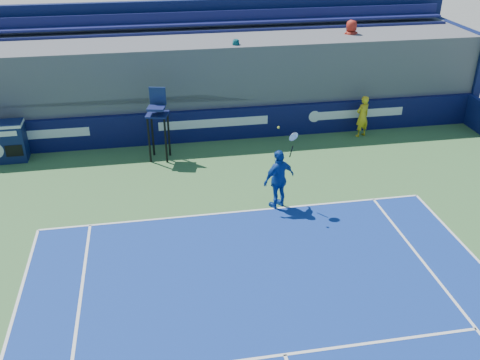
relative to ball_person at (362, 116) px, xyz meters
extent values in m
imported|color=yellow|center=(0.00, 0.00, 0.00)|extent=(0.67, 0.55, 1.57)
cube|color=white|center=(-5.50, -4.63, -0.78)|extent=(10.97, 0.07, 0.00)
cube|color=white|center=(-5.50, -10.11, -0.78)|extent=(8.23, 0.07, 0.00)
cube|color=#0B0E41|center=(-5.50, 0.59, -0.20)|extent=(20.40, 0.20, 1.20)
cube|color=white|center=(-11.50, 0.48, -0.08)|extent=(3.20, 0.01, 0.32)
cube|color=white|center=(-5.50, 0.48, -0.08)|extent=(4.00, 0.01, 0.32)
cube|color=white|center=(0.00, 0.48, -0.08)|extent=(3.60, 0.01, 0.32)
cylinder|color=white|center=(-1.70, 0.48, -0.08)|extent=(0.44, 0.01, 0.44)
cube|color=#0E1A47|center=(-12.62, 0.08, -0.10)|extent=(1.31, 0.72, 1.40)
cube|color=white|center=(-12.62, 0.08, 0.53)|extent=(1.33, 0.74, 0.10)
cube|color=black|center=(-12.32, -0.27, -0.30)|extent=(0.55, 0.03, 0.40)
cube|color=silver|center=(-12.62, -0.28, 0.32)|extent=(1.00, 0.02, 0.18)
cylinder|color=black|center=(-7.85, -0.89, 0.00)|extent=(0.08, 0.08, 1.60)
cylinder|color=black|center=(-7.31, -1.02, 0.00)|extent=(0.08, 0.08, 1.60)
cylinder|color=black|center=(-7.72, -0.35, 0.00)|extent=(0.08, 0.08, 1.60)
cylinder|color=black|center=(-7.17, -0.48, 0.00)|extent=(0.08, 0.08, 1.60)
cube|color=#0E1649|center=(-7.51, -0.68, 0.83)|extent=(0.84, 0.84, 0.06)
cube|color=#151C50|center=(-7.54, -0.78, 1.08)|extent=(0.64, 0.57, 0.08)
cube|color=navy|center=(-7.45, -0.43, 1.38)|extent=(0.55, 0.19, 0.60)
imported|color=#1341A1|center=(-4.28, -4.51, 0.11)|extent=(1.13, 0.84, 1.79)
cylinder|color=black|center=(-3.94, -4.43, 0.90)|extent=(0.08, 0.16, 0.39)
torus|color=silver|center=(-3.91, -4.50, 1.38)|extent=(0.32, 0.21, 0.29)
cylinder|color=white|center=(-3.91, -4.50, 1.38)|extent=(0.26, 0.16, 0.24)
sphere|color=yellow|center=(-4.39, -4.66, 1.75)|extent=(0.07, 0.07, 0.07)
cube|color=#515156|center=(-5.50, 2.49, 0.89)|extent=(20.40, 3.60, 3.38)
cube|color=#515156|center=(-5.50, 1.14, 0.68)|extent=(20.40, 0.90, 0.55)
cube|color=navy|center=(-5.50, 1.04, 1.15)|extent=(20.00, 0.45, 0.08)
cube|color=navy|center=(-5.50, 1.29, 1.35)|extent=(20.00, 0.06, 0.45)
cube|color=#515156|center=(-5.50, 2.04, 1.23)|extent=(20.40, 0.90, 0.55)
cube|color=navy|center=(-5.50, 1.94, 1.70)|extent=(20.00, 0.45, 0.08)
cube|color=navy|center=(-5.50, 2.19, 1.90)|extent=(20.00, 0.06, 0.45)
cube|color=#515156|center=(-5.50, 2.94, 1.78)|extent=(20.40, 0.90, 0.55)
cube|color=navy|center=(-5.50, 2.84, 2.25)|extent=(20.00, 0.45, 0.08)
cube|color=navy|center=(-5.50, 3.09, 2.45)|extent=(20.00, 0.06, 0.45)
cube|color=#515156|center=(-5.50, 3.84, 2.33)|extent=(20.40, 0.90, 0.55)
cube|color=navy|center=(-5.50, 3.74, 2.80)|extent=(20.00, 0.45, 0.08)
cube|color=navy|center=(-5.50, 3.99, 3.00)|extent=(20.00, 0.06, 0.45)
cube|color=#0C1647|center=(-5.50, 4.44, 1.40)|extent=(20.80, 0.30, 4.40)
cube|color=#0C1647|center=(4.85, 2.49, 0.90)|extent=(0.30, 3.90, 3.40)
imported|color=teal|center=(-4.55, 1.09, 1.88)|extent=(1.14, 0.70, 1.81)
imported|color=#AC2518|center=(0.03, 1.99, 2.31)|extent=(0.81, 0.57, 1.58)
imported|color=black|center=(2.53, 1.09, 1.74)|extent=(0.62, 0.48, 1.53)
camera|label=1|loc=(-7.69, -17.52, 7.19)|focal=40.00mm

